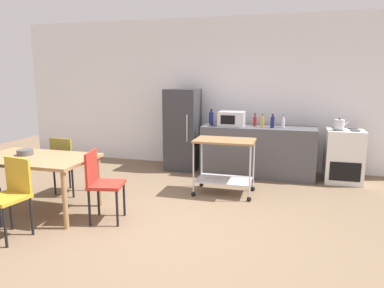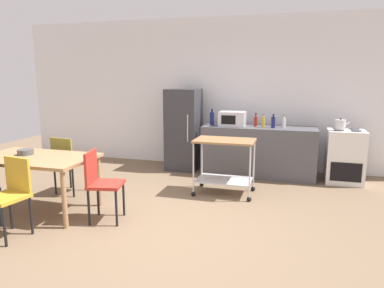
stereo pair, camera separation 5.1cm
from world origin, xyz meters
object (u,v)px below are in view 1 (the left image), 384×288
at_px(kitchen_cart, 224,157).
at_px(bottle_soy_sauce, 283,123).
at_px(chair_olive, 67,161).
at_px(fruit_bowl, 25,152).
at_px(chair_mustard, 11,192).
at_px(microwave, 232,119).
at_px(bottle_wine, 262,122).
at_px(chair_red, 101,181).
at_px(bottle_olive_oil, 272,122).
at_px(dining_table, 36,163).
at_px(bottle_vinegar, 255,121).
at_px(stove_oven, 344,156).
at_px(bottle_sesame_oil, 211,118).
at_px(refrigerator, 183,129).
at_px(kettle, 339,124).

distance_m(kitchen_cart, bottle_soy_sauce, 1.47).
height_order(chair_olive, fruit_bowl, chair_olive).
height_order(chair_mustard, microwave, microwave).
xyz_separation_m(kitchen_cart, bottle_wine, (0.46, 1.12, 0.42)).
distance_m(chair_mustard, microwave, 3.82).
height_order(chair_red, bottle_olive_oil, bottle_olive_oil).
bearing_deg(dining_table, chair_olive, 93.08).
xyz_separation_m(microwave, bottle_vinegar, (0.41, 0.07, -0.04)).
height_order(chair_mustard, bottle_soy_sauce, bottle_soy_sauce).
relative_size(stove_oven, bottle_olive_oil, 3.79).
height_order(dining_table, bottle_sesame_oil, bottle_sesame_oil).
height_order(dining_table, bottle_olive_oil, bottle_olive_oil).
bearing_deg(bottle_sesame_oil, refrigerator, 172.54).
distance_m(dining_table, bottle_wine, 3.72).
xyz_separation_m(chair_mustard, kitchen_cart, (2.03, 2.11, 0.05)).
height_order(dining_table, refrigerator, refrigerator).
bearing_deg(microwave, bottle_sesame_oil, 171.54).
height_order(bottle_sesame_oil, bottle_olive_oil, bottle_sesame_oil).
height_order(dining_table, chair_mustard, chair_mustard).
bearing_deg(dining_table, stove_oven, 32.20).
bearing_deg(chair_red, dining_table, 74.81).
height_order(bottle_sesame_oil, bottle_soy_sauce, bottle_sesame_oil).
relative_size(dining_table, bottle_vinegar, 6.31).
xyz_separation_m(chair_olive, bottle_sesame_oil, (1.82, 1.86, 0.50)).
bearing_deg(chair_mustard, refrigerator, 83.25).
distance_m(chair_olive, kettle, 4.42).
bearing_deg(bottle_vinegar, stove_oven, -0.84).
bearing_deg(bottle_wine, kitchen_cart, -112.54).
relative_size(chair_mustard, bottle_olive_oil, 3.67).
bearing_deg(kitchen_cart, stove_oven, 32.87).
bearing_deg(refrigerator, fruit_bowl, -118.45).
bearing_deg(chair_red, chair_olive, 40.64).
distance_m(bottle_soy_sauce, kettle, 0.91).
xyz_separation_m(bottle_olive_oil, kettle, (1.09, 0.00, -0.00)).
bearing_deg(bottle_soy_sauce, chair_olive, -149.72).
distance_m(chair_olive, bottle_sesame_oil, 2.65).
bearing_deg(bottle_olive_oil, bottle_soy_sauce, 18.88).
relative_size(kitchen_cart, bottle_soy_sauce, 3.99).
height_order(stove_oven, microwave, microwave).
height_order(chair_olive, bottle_wine, bottle_wine).
height_order(refrigerator, bottle_vinegar, refrigerator).
distance_m(refrigerator, bottle_olive_oil, 1.72).
distance_m(dining_table, bottle_vinegar, 3.68).
bearing_deg(microwave, kitchen_cart, -85.55).
relative_size(chair_red, refrigerator, 0.57).
bearing_deg(chair_mustard, chair_red, 50.79).
height_order(chair_olive, bottle_sesame_oil, bottle_sesame_oil).
bearing_deg(chair_olive, bottle_vinegar, -138.99).
distance_m(chair_mustard, fruit_bowl, 0.93).
height_order(refrigerator, bottle_soy_sauce, refrigerator).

